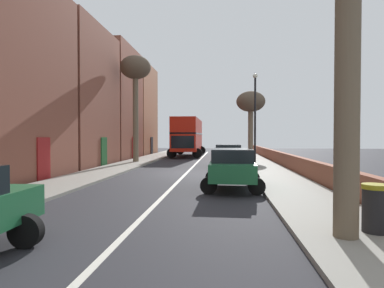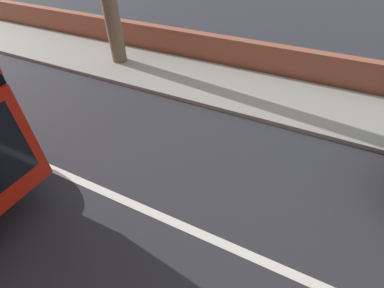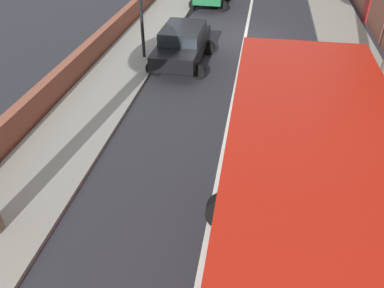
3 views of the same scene
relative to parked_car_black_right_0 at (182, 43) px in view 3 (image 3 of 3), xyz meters
The scene contains 6 objects.
ground_plane 4.67m from the parked_car_black_right_0, 123.11° to the right, with size 84.00×84.00×0.00m, color #28282D.
road_centre_line 4.67m from the parked_car_black_right_0, 123.11° to the right, with size 0.16×54.00×0.01m, color silver.
sidewalk_left 8.38m from the parked_car_black_right_0, 152.62° to the right, with size 2.60×60.00×0.12m, color gray.
sidewalk_right 4.60m from the parked_car_black_right_0, 57.93° to the right, with size 2.60×60.00×0.12m, color gray.
boundary_wall_right 5.52m from the parked_car_black_right_0, 44.13° to the right, with size 0.36×54.00×0.98m, color brown.
parked_car_black_right_0 is the anchor object (origin of this frame).
Camera 3 is at (-0.74, 19.92, 6.95)m, focal length 37.09 mm.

